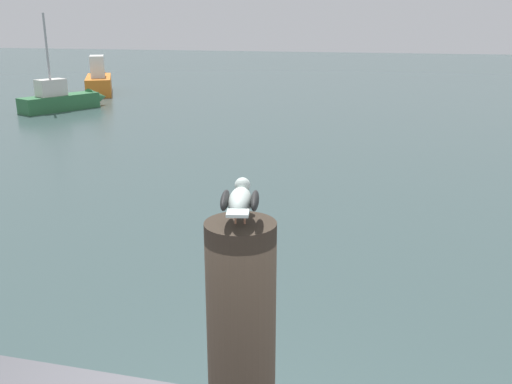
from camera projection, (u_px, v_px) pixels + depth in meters
mooring_post at (241, 350)px, 2.33m from camera, size 0.29×0.29×1.13m
seagull at (240, 200)px, 2.14m from camera, size 0.18×0.39×0.14m
boat_green at (66, 99)px, 21.58m from camera, size 2.33×3.63×3.65m
boat_orange at (99, 81)px, 26.73m from camera, size 3.04×4.50×1.83m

